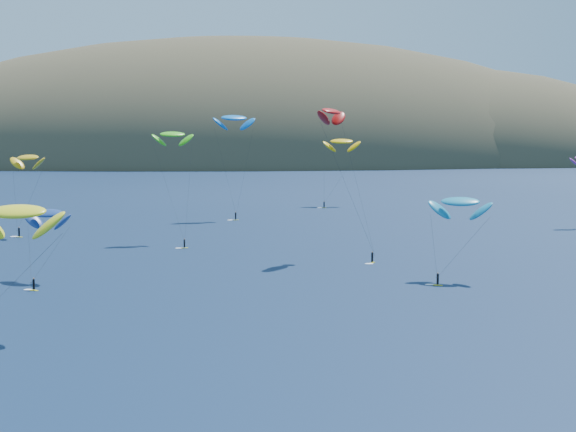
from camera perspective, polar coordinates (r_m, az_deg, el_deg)
The scene contains 9 objects.
island at distance 611.61m, azimuth -1.10°, elevation 2.88°, with size 730.00×300.00×210.00m.
kitesurfer_1 at distance 182.62m, azimuth -18.03°, elevation 3.96°, with size 9.40×8.49×19.25m.
kitesurfer_2 at distance 93.01m, azimuth -18.72°, elevation 0.29°, with size 10.52×11.59×16.40m.
kitesurfer_3 at distance 166.31m, azimuth -8.21°, elevation 5.76°, with size 8.52×14.65×24.12m.
kitesurfer_4 at distance 208.28m, azimuth -3.86°, elevation 6.97°, with size 11.33×9.03×28.92m.
kitesurfer_5 at distance 124.38m, azimuth 12.15°, elevation 1.00°, with size 10.52×9.62×14.33m.
kitesurfer_9 at distance 142.74m, azimuth 3.10°, elevation 7.42°, with size 10.58×12.63×28.23m.
kitesurfer_10 at distance 126.68m, azimuth -16.71°, elevation 0.18°, with size 8.80×13.29×12.32m.
kitesurfer_11 at distance 246.48m, azimuth 3.84°, elevation 5.32°, with size 13.18×13.00×22.55m.
Camera 1 is at (-9.61, -46.39, 22.30)m, focal length 50.00 mm.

